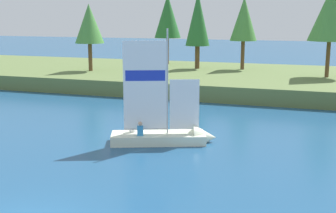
# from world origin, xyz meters

# --- Properties ---
(shore_bank) EXTENTS (80.00, 15.81, 1.17)m
(shore_bank) POSITION_xyz_m (0.00, 27.78, 0.59)
(shore_bank) COLOR #5B703D
(shore_bank) RESTS_ON ground
(shoreline_tree_left) EXTENTS (2.52, 2.52, 5.78)m
(shoreline_tree_left) POSITION_xyz_m (-11.01, 25.09, 5.23)
(shoreline_tree_left) COLOR brown
(shoreline_tree_left) RESTS_ON shore_bank
(shoreline_tree_midleft) EXTENTS (2.61, 2.61, 6.83)m
(shoreline_tree_midleft) POSITION_xyz_m (-6.35, 32.56, 5.87)
(shoreline_tree_midleft) COLOR brown
(shoreline_tree_midleft) RESTS_ON shore_bank
(shoreline_tree_centre) EXTENTS (2.18, 2.18, 6.88)m
(shoreline_tree_centre) POSITION_xyz_m (-2.53, 29.64, 5.60)
(shoreline_tree_centre) COLOR brown
(shoreline_tree_centre) RESTS_ON shore_bank
(shoreline_tree_midright) EXTENTS (2.38, 2.38, 6.40)m
(shoreline_tree_midright) POSITION_xyz_m (1.50, 30.36, 5.61)
(shoreline_tree_midright) COLOR brown
(shoreline_tree_midright) RESTS_ON shore_bank
(shoreline_tree_right) EXTENTS (3.35, 3.35, 7.14)m
(shoreline_tree_right) POSITION_xyz_m (8.66, 27.24, 6.14)
(shoreline_tree_right) COLOR brown
(shoreline_tree_right) RESTS_ON shore_bank
(sailboat) EXTENTS (5.17, 3.10, 5.83)m
(sailboat) POSITION_xyz_m (1.58, 9.71, 0.42)
(sailboat) COLOR silver
(sailboat) RESTS_ON ground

